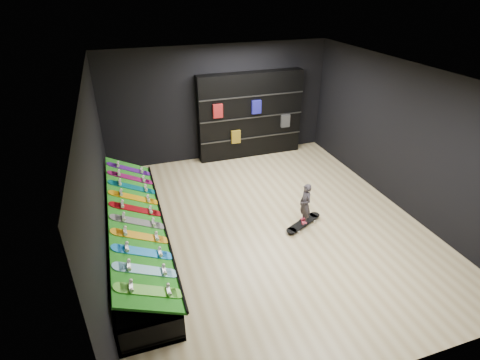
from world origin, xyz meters
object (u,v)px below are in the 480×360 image
object	(u,v)px
back_shelving	(250,115)
floor_skateboard	(303,224)
child	(305,211)
display_rack	(137,238)

from	to	relation	value
back_shelving	floor_skateboard	world-z (taller)	back_shelving
back_shelving	child	bearing A→B (deg)	-92.30
back_shelving	floor_skateboard	distance (m)	3.79
child	floor_skateboard	bearing A→B (deg)	0.00
display_rack	child	world-z (taller)	child
display_rack	floor_skateboard	bearing A→B (deg)	-5.36
floor_skateboard	display_rack	bearing A→B (deg)	148.37
display_rack	floor_skateboard	xyz separation A→B (m)	(3.23, -0.30, -0.21)
floor_skateboard	child	distance (m)	0.31
display_rack	floor_skateboard	distance (m)	3.25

